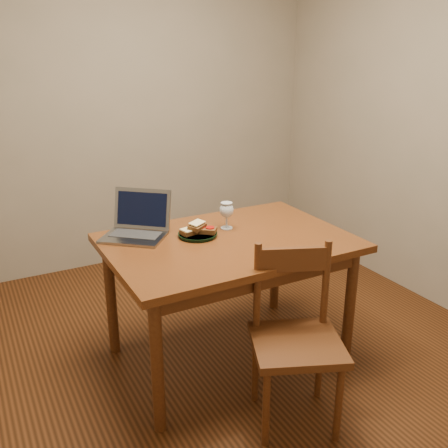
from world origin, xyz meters
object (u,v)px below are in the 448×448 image
plate (198,235)px  milk_glass (227,215)px  laptop (138,224)px  chair (296,331)px  table (228,254)px

plate → milk_glass: milk_glass is taller
plate → laptop: 0.34m
milk_glass → chair: bearing=-92.6°
table → chair: chair is taller
milk_glass → laptop: (-0.48, 0.15, -0.02)m
table → milk_glass: bearing=64.5°
table → laptop: bearing=143.1°
milk_glass → laptop: size_ratio=0.35×
plate → laptop: laptop is taller
chair → plate: 0.78m
table → chair: 0.62m
plate → table: bearing=-43.5°
table → chair: (0.04, -0.59, -0.18)m
laptop → plate: bearing=7.0°
table → plate: (-0.13, 0.12, 0.09)m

